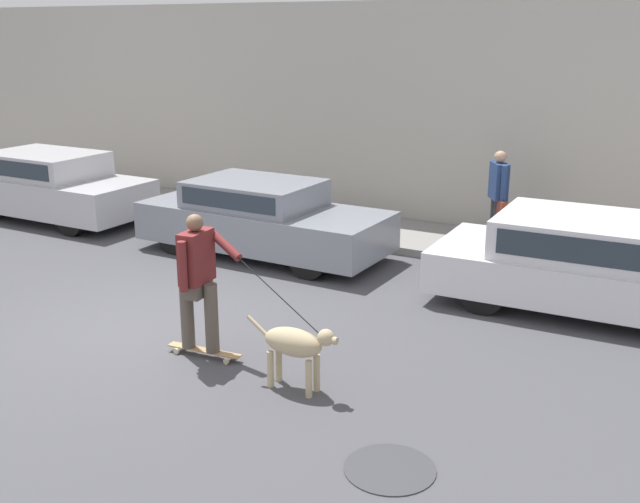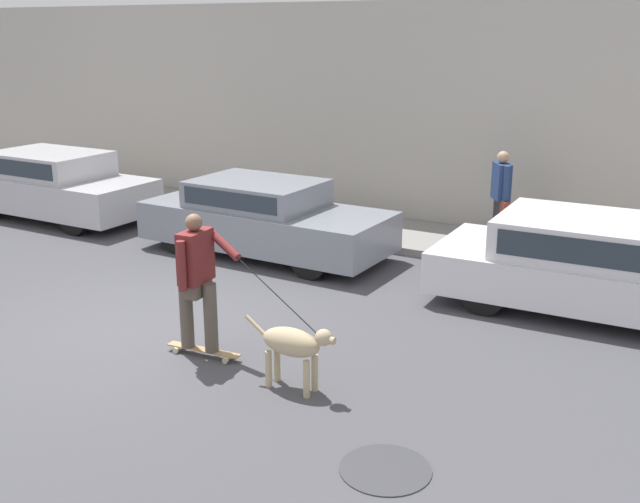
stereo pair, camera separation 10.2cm
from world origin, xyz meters
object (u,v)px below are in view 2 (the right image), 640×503
object	(u,v)px
pedestrian_with_bag	(501,195)
parked_car_1	(264,219)
parked_car_0	(56,186)
skateboarder	(197,277)
dog	(294,345)
parked_car_2	(600,267)

from	to	relation	value
pedestrian_with_bag	parked_car_1	bearing A→B (deg)	-4.70
parked_car_0	skateboarder	size ratio (longest dim) A/B	1.84
parked_car_1	dog	distance (m)	4.94
skateboarder	pedestrian_with_bag	world-z (taller)	pedestrian_with_bag
parked_car_0	pedestrian_with_bag	world-z (taller)	pedestrian_with_bag
parked_car_1	skateboarder	xyz separation A→B (m)	(1.64, -3.74, 0.35)
parked_car_0	dog	xyz separation A→B (m)	(7.93, -3.91, -0.14)
skateboarder	pedestrian_with_bag	xyz separation A→B (m)	(1.74, 5.57, 0.07)
parked_car_2	pedestrian_with_bag	xyz separation A→B (m)	(-1.91, 1.83, 0.40)
parked_car_0	parked_car_1	distance (m)	4.92
parked_car_1	pedestrian_with_bag	distance (m)	3.87
skateboarder	pedestrian_with_bag	size ratio (longest dim) A/B	1.35
dog	pedestrian_with_bag	bearing A→B (deg)	86.72
dog	pedestrian_with_bag	xyz separation A→B (m)	(0.38, 5.75, 0.52)
dog	skateboarder	bearing A→B (deg)	173.19
dog	parked_car_1	bearing A→B (deg)	128.00
parked_car_0	parked_car_1	world-z (taller)	parked_car_0
parked_car_2	pedestrian_with_bag	world-z (taller)	pedestrian_with_bag
parked_car_2	skateboarder	bearing A→B (deg)	-136.11
parked_car_0	skateboarder	xyz separation A→B (m)	(6.56, -3.74, 0.30)
parked_car_0	pedestrian_with_bag	size ratio (longest dim) A/B	2.48
parked_car_0	parked_car_2	size ratio (longest dim) A/B	0.90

